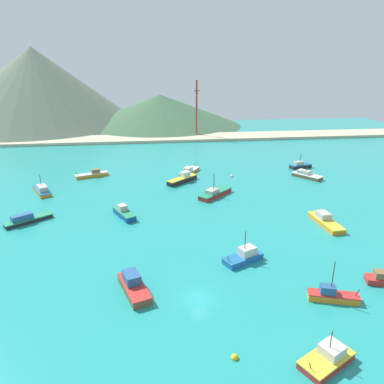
{
  "coord_description": "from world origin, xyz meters",
  "views": [
    {
      "loc": [
        -6.51,
        -44.2,
        33.16
      ],
      "look_at": [
        3.95,
        40.03,
        2.29
      ],
      "focal_mm": 33.51,
      "sensor_mm": 36.0,
      "label": 1
    }
  ],
  "objects_px": {
    "fishing_boat_13": "(332,295)",
    "fishing_boat_14": "(134,286)",
    "fishing_boat_6": "(327,358)",
    "fishing_boat_0": "(300,166)",
    "fishing_boat_10": "(42,190)",
    "buoy_1": "(232,176)",
    "fishing_boat_1": "(27,219)",
    "fishing_boat_8": "(124,213)",
    "fishing_boat_9": "(325,221)",
    "fishing_boat_3": "(244,256)",
    "fishing_boat_5": "(92,174)",
    "fishing_boat_11": "(183,179)",
    "radio_tower": "(197,109)",
    "fishing_boat_2": "(189,171)",
    "buoy_0": "(235,357)",
    "fishing_boat_12": "(215,193)",
    "fishing_boat_7": "(306,175)"
  },
  "relations": [
    {
      "from": "fishing_boat_7",
      "to": "fishing_boat_11",
      "type": "xyz_separation_m",
      "value": [
        -37.84,
        0.3,
        0.15
      ]
    },
    {
      "from": "buoy_1",
      "to": "fishing_boat_1",
      "type": "bearing_deg",
      "value": -152.38
    },
    {
      "from": "fishing_boat_5",
      "to": "fishing_boat_11",
      "type": "xyz_separation_m",
      "value": [
        26.96,
        -8.57,
        0.21
      ]
    },
    {
      "from": "fishing_boat_5",
      "to": "fishing_boat_8",
      "type": "xyz_separation_m",
      "value": [
        11.28,
        -31.65,
        0.13
      ]
    },
    {
      "from": "fishing_boat_11",
      "to": "radio_tower",
      "type": "height_order",
      "value": "radio_tower"
    },
    {
      "from": "fishing_boat_1",
      "to": "fishing_boat_12",
      "type": "height_order",
      "value": "fishing_boat_12"
    },
    {
      "from": "fishing_boat_0",
      "to": "fishing_boat_10",
      "type": "distance_m",
      "value": 79.84
    },
    {
      "from": "fishing_boat_14",
      "to": "buoy_1",
      "type": "height_order",
      "value": "fishing_boat_14"
    },
    {
      "from": "fishing_boat_12",
      "to": "fishing_boat_13",
      "type": "bearing_deg",
      "value": -78.5
    },
    {
      "from": "fishing_boat_0",
      "to": "fishing_boat_10",
      "type": "xyz_separation_m",
      "value": [
        -78.52,
        -14.45,
        -0.05
      ]
    },
    {
      "from": "fishing_boat_3",
      "to": "fishing_boat_5",
      "type": "distance_m",
      "value": 63.46
    },
    {
      "from": "fishing_boat_8",
      "to": "fishing_boat_13",
      "type": "distance_m",
      "value": 47.29
    },
    {
      "from": "fishing_boat_13",
      "to": "buoy_0",
      "type": "bearing_deg",
      "value": -151.54
    },
    {
      "from": "fishing_boat_6",
      "to": "fishing_boat_14",
      "type": "xyz_separation_m",
      "value": [
        -22.81,
        16.92,
        0.19
      ]
    },
    {
      "from": "fishing_boat_1",
      "to": "fishing_boat_10",
      "type": "height_order",
      "value": "fishing_boat_10"
    },
    {
      "from": "fishing_boat_5",
      "to": "radio_tower",
      "type": "xyz_separation_m",
      "value": [
        40.06,
        57.47,
        12.33
      ]
    },
    {
      "from": "fishing_boat_9",
      "to": "fishing_boat_8",
      "type": "bearing_deg",
      "value": 167.6
    },
    {
      "from": "fishing_boat_13",
      "to": "fishing_boat_14",
      "type": "bearing_deg",
      "value": 168.82
    },
    {
      "from": "fishing_boat_1",
      "to": "fishing_boat_11",
      "type": "distance_m",
      "value": 43.74
    },
    {
      "from": "fishing_boat_1",
      "to": "buoy_0",
      "type": "height_order",
      "value": "fishing_boat_1"
    },
    {
      "from": "fishing_boat_2",
      "to": "fishing_boat_5",
      "type": "xyz_separation_m",
      "value": [
        -29.91,
        -0.09,
        0.01
      ]
    },
    {
      "from": "fishing_boat_5",
      "to": "buoy_1",
      "type": "xyz_separation_m",
      "value": [
        42.48,
        -5.12,
        -0.57
      ]
    },
    {
      "from": "fishing_boat_14",
      "to": "buoy_1",
      "type": "relative_size",
      "value": 9.11
    },
    {
      "from": "fishing_boat_0",
      "to": "fishing_boat_6",
      "type": "height_order",
      "value": "fishing_boat_0"
    },
    {
      "from": "fishing_boat_7",
      "to": "fishing_boat_8",
      "type": "distance_m",
      "value": 58.17
    },
    {
      "from": "fishing_boat_1",
      "to": "fishing_boat_8",
      "type": "relative_size",
      "value": 1.18
    },
    {
      "from": "fishing_boat_2",
      "to": "fishing_boat_9",
      "type": "distance_m",
      "value": 48.24
    },
    {
      "from": "buoy_0",
      "to": "buoy_1",
      "type": "bearing_deg",
      "value": 77.23
    },
    {
      "from": "fishing_boat_10",
      "to": "buoy_1",
      "type": "bearing_deg",
      "value": 8.51
    },
    {
      "from": "fishing_boat_11",
      "to": "fishing_boat_14",
      "type": "xyz_separation_m",
      "value": [
        -12.7,
        -52.04,
        0.04
      ]
    },
    {
      "from": "fishing_boat_0",
      "to": "fishing_boat_9",
      "type": "relative_size",
      "value": 0.73
    },
    {
      "from": "fishing_boat_12",
      "to": "buoy_0",
      "type": "height_order",
      "value": "fishing_boat_12"
    },
    {
      "from": "fishing_boat_13",
      "to": "buoy_0",
      "type": "height_order",
      "value": "fishing_boat_13"
    },
    {
      "from": "fishing_boat_3",
      "to": "fishing_boat_13",
      "type": "bearing_deg",
      "value": -50.95
    },
    {
      "from": "fishing_boat_2",
      "to": "fishing_boat_7",
      "type": "bearing_deg",
      "value": -14.4
    },
    {
      "from": "fishing_boat_14",
      "to": "radio_tower",
      "type": "height_order",
      "value": "radio_tower"
    },
    {
      "from": "fishing_boat_13",
      "to": "radio_tower",
      "type": "distance_m",
      "value": 124.48
    },
    {
      "from": "fishing_boat_14",
      "to": "buoy_1",
      "type": "xyz_separation_m",
      "value": [
        28.22,
        55.49,
        -0.82
      ]
    },
    {
      "from": "fishing_boat_9",
      "to": "fishing_boat_10",
      "type": "height_order",
      "value": "fishing_boat_10"
    },
    {
      "from": "fishing_boat_3",
      "to": "fishing_boat_12",
      "type": "distance_m",
      "value": 32.79
    },
    {
      "from": "fishing_boat_10",
      "to": "buoy_1",
      "type": "xyz_separation_m",
      "value": [
        53.93,
        8.07,
        -0.68
      ]
    },
    {
      "from": "fishing_boat_9",
      "to": "fishing_boat_11",
      "type": "xyz_separation_m",
      "value": [
        -27.85,
        32.66,
        0.15
      ]
    },
    {
      "from": "fishing_boat_10",
      "to": "fishing_boat_14",
      "type": "relative_size",
      "value": 1.09
    },
    {
      "from": "fishing_boat_13",
      "to": "fishing_boat_7",
      "type": "bearing_deg",
      "value": 69.57
    },
    {
      "from": "fishing_boat_13",
      "to": "buoy_1",
      "type": "height_order",
      "value": "fishing_boat_13"
    },
    {
      "from": "fishing_boat_11",
      "to": "radio_tower",
      "type": "relative_size",
      "value": 0.38
    },
    {
      "from": "fishing_boat_3",
      "to": "fishing_boat_11",
      "type": "bearing_deg",
      "value": 98.0
    },
    {
      "from": "fishing_boat_0",
      "to": "fishing_boat_9",
      "type": "distance_m",
      "value": 44.23
    },
    {
      "from": "fishing_boat_2",
      "to": "fishing_boat_5",
      "type": "height_order",
      "value": "fishing_boat_5"
    },
    {
      "from": "fishing_boat_2",
      "to": "fishing_boat_11",
      "type": "xyz_separation_m",
      "value": [
        -2.95,
        -8.66,
        0.23
      ]
    }
  ]
}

